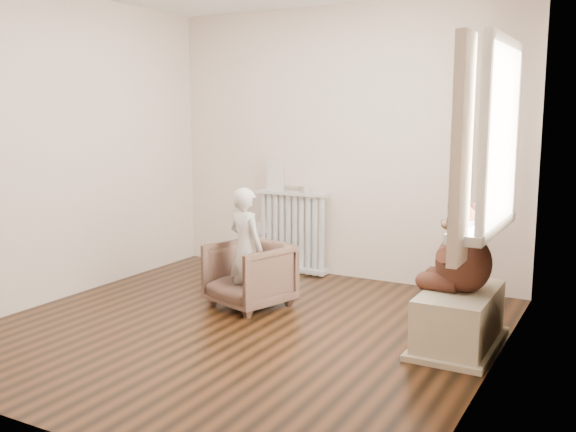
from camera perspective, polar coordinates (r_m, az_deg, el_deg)
The scene contains 18 objects.
floor at distance 4.90m, azimuth -4.13°, elevation -9.89°, with size 3.60×3.60×0.01m, color black.
back_wall at distance 6.22m, azimuth 4.80°, elevation 6.41°, with size 3.60×0.02×2.60m, color #F2E9CD.
front_wall at distance 3.28m, azimuth -21.70°, elevation 3.29°, with size 3.60×0.02×2.60m, color #F2E9CD.
left_wall at distance 5.82m, azimuth -19.44°, elevation 5.73°, with size 0.02×3.60×2.60m, color #F2E9CD.
right_wall at distance 3.96m, azimuth 18.16°, elevation 4.39°, with size 0.02×3.60×2.60m, color #F2E9CD.
window at distance 4.25m, azimuth 18.49°, elevation 6.70°, with size 0.03×0.90×1.10m, color white.
window_sill at distance 4.33m, azimuth 16.93°, elevation -0.92°, with size 0.22×1.10×0.06m, color silver.
curtain_left at distance 3.72m, azimuth 15.18°, elevation 5.63°, with size 0.06×0.26×1.30m, color tan.
curtain_right at distance 4.84m, azimuth 18.40°, elevation 6.24°, with size 0.06×0.26×1.30m, color tan.
radiator at distance 6.44m, azimuth 0.34°, elevation -1.63°, with size 0.78×0.15×0.82m, color silver.
paper_doll at distance 6.44m, azimuth -1.16°, elevation 3.65°, with size 0.19×0.02×0.31m, color beige.
tin_a at distance 6.30m, azimuth 1.46°, elevation 2.40°, with size 0.11×0.11×0.06m, color #A59E8C.
toy_vanity at distance 6.59m, azimuth -2.27°, elevation -2.40°, with size 0.30×0.21×0.47m, color silver.
armchair at distance 5.33m, azimuth -3.45°, elevation -5.26°, with size 0.58×0.59×0.54m, color #503629.
child at distance 5.24m, azimuth -3.77°, elevation -2.81°, with size 0.36×0.24×0.98m, color beige.
toy_bench at distance 4.62m, azimuth 14.97°, elevation -8.77°, with size 0.45×0.85×0.40m, color beige.
teddy_bear at distance 4.50m, azimuth 15.37°, elevation -3.07°, with size 0.49×0.38×0.60m, color black, non-canonical shape.
plush_cat at distance 4.55m, azimuth 17.53°, elevation 1.19°, with size 0.15×0.24×0.21m, color #666159, non-canonical shape.
Camera 1 is at (2.52, -3.88, 1.60)m, focal length 40.00 mm.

